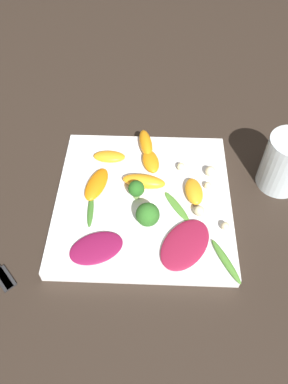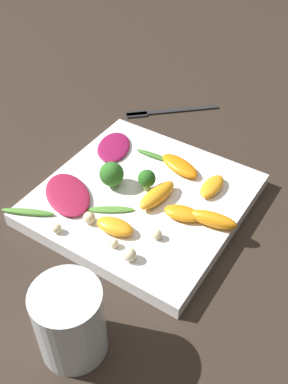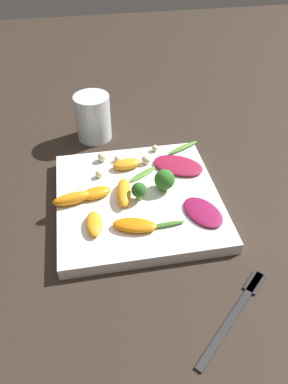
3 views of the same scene
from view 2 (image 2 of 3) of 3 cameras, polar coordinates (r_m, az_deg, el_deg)
name	(u,v)px [view 2 (image 2 of 3)]	position (r m, az deg, el deg)	size (l,w,h in m)	color
ground_plane	(143,204)	(0.73, -0.17, -1.56)	(2.40, 2.40, 0.00)	#2D231C
plate	(143,199)	(0.72, -0.17, -0.89)	(0.31, 0.31, 0.02)	white
drinking_glass	(70,322)	(0.54, -9.36, -15.93)	(0.08, 0.08, 0.11)	silver
fork	(162,111)	(0.94, 2.33, 10.21)	(0.15, 0.14, 0.01)	#262628
radicchio_leaf_0	(114,147)	(0.80, -3.87, 5.74)	(0.09, 0.10, 0.01)	maroon
radicchio_leaf_1	(68,194)	(0.72, -9.67, -0.29)	(0.12, 0.11, 0.01)	maroon
orange_segment_0	(212,221)	(0.66, 8.66, -3.61)	(0.08, 0.04, 0.02)	orange
orange_segment_1	(212,186)	(0.72, 8.65, 0.73)	(0.03, 0.06, 0.01)	orange
orange_segment_2	(180,166)	(0.76, 4.56, 3.35)	(0.08, 0.05, 0.02)	orange
orange_segment_3	(183,213)	(0.67, 4.93, -2.71)	(0.06, 0.04, 0.02)	orange
orange_segment_4	(156,197)	(0.69, 1.48, -0.62)	(0.04, 0.08, 0.02)	orange
orange_segment_5	(115,226)	(0.65, -3.72, -4.38)	(0.06, 0.04, 0.02)	orange
broccoli_floret_0	(149,180)	(0.70, 0.60, 1.56)	(0.03, 0.03, 0.04)	#7A9E51
broccoli_floret_1	(112,174)	(0.72, -4.14, 2.27)	(0.04, 0.04, 0.04)	#84AD5B
arugula_sprig_0	(28,212)	(0.70, -14.55, -2.47)	(0.08, 0.05, 0.01)	#518E33
arugula_sprig_1	(153,155)	(0.78, 1.20, 4.67)	(0.07, 0.01, 0.01)	#3D7528
arugula_sprig_2	(111,209)	(0.69, -4.23, -2.23)	(0.07, 0.05, 0.00)	#518E33
macadamia_nut_0	(57,229)	(0.66, -11.03, -4.59)	(0.01, 0.01, 0.01)	beige
macadamia_nut_1	(114,243)	(0.63, -3.83, -6.52)	(0.01, 0.01, 0.01)	beige
macadamia_nut_2	(130,255)	(0.62, -1.83, -7.96)	(0.02, 0.02, 0.02)	beige
macadamia_nut_3	(157,234)	(0.64, 1.65, -5.40)	(0.01, 0.01, 0.01)	beige
macadamia_nut_4	(89,218)	(0.67, -6.98, -3.26)	(0.02, 0.02, 0.02)	beige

